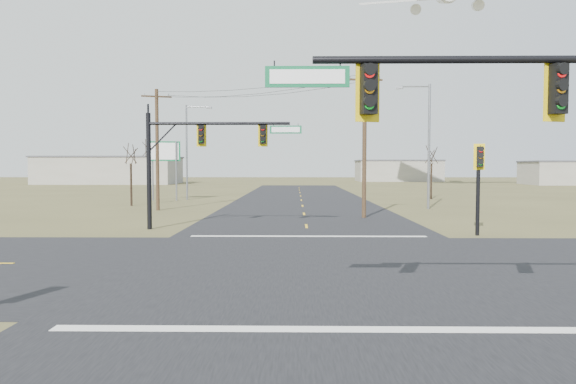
# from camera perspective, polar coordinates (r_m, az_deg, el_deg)

# --- Properties ---
(ground) EXTENTS (320.00, 320.00, 0.00)m
(ground) POSITION_cam_1_polar(r_m,az_deg,el_deg) (18.87, 2.87, -8.08)
(ground) COLOR brown
(ground) RESTS_ON ground
(road_ew) EXTENTS (160.00, 14.00, 0.02)m
(road_ew) POSITION_cam_1_polar(r_m,az_deg,el_deg) (18.87, 2.87, -8.05)
(road_ew) COLOR black
(road_ew) RESTS_ON ground
(road_ns) EXTENTS (14.00, 160.00, 0.02)m
(road_ns) POSITION_cam_1_polar(r_m,az_deg,el_deg) (18.87, 2.87, -8.05)
(road_ns) COLOR black
(road_ns) RESTS_ON ground
(stop_bar_near) EXTENTS (12.00, 0.40, 0.01)m
(stop_bar_near) POSITION_cam_1_polar(r_m,az_deg,el_deg) (11.59, 4.26, -14.95)
(stop_bar_near) COLOR silver
(stop_bar_near) RESTS_ON road_ns
(stop_bar_far) EXTENTS (12.00, 0.40, 0.01)m
(stop_bar_far) POSITION_cam_1_polar(r_m,az_deg,el_deg) (26.26, 2.27, -4.93)
(stop_bar_far) COLOR silver
(stop_bar_far) RESTS_ON road_ns
(mast_arm_near) EXTENTS (10.33, 0.55, 6.43)m
(mast_arm_near) POSITION_cam_1_polar(r_m,az_deg,el_deg) (12.42, 27.97, 7.74)
(mast_arm_near) COLOR black
(mast_arm_near) RESTS_ON ground
(mast_arm_far) EXTENTS (8.83, 0.54, 6.62)m
(mast_arm_far) POSITION_cam_1_polar(r_m,az_deg,el_deg) (29.60, -9.43, 5.17)
(mast_arm_far) COLOR black
(mast_arm_far) RESTS_ON ground
(pedestal_signal_ne) EXTENTS (0.64, 0.56, 4.78)m
(pedestal_signal_ne) POSITION_cam_1_polar(r_m,az_deg,el_deg) (28.19, 20.48, 2.37)
(pedestal_signal_ne) COLOR black
(pedestal_signal_ne) RESTS_ON ground
(utility_pole_near) EXTENTS (2.48, 0.41, 10.17)m
(utility_pole_near) POSITION_cam_1_polar(r_m,az_deg,el_deg) (36.08, 8.49, 5.47)
(utility_pole_near) COLOR #45331D
(utility_pole_near) RESTS_ON ground
(utility_pole_far) EXTENTS (2.34, 0.84, 9.90)m
(utility_pole_far) POSITION_cam_1_polar(r_m,az_deg,el_deg) (43.43, -14.33, 4.78)
(utility_pole_far) COLOR #45331D
(utility_pole_far) RESTS_ON ground
(highway_sign) EXTENTS (3.32, 0.60, 6.28)m
(highway_sign) POSITION_cam_1_polar(r_m,az_deg,el_deg) (55.95, -13.58, 3.61)
(highway_sign) COLOR slate
(highway_sign) RESTS_ON ground
(streetlight_a) EXTENTS (2.94, 0.44, 10.49)m
(streetlight_a) POSITION_cam_1_polar(r_m,az_deg,el_deg) (44.80, 15.11, 5.68)
(streetlight_a) COLOR slate
(streetlight_a) RESTS_ON ground
(streetlight_c) EXTENTS (2.86, 0.33, 10.23)m
(streetlight_c) POSITION_cam_1_polar(r_m,az_deg,el_deg) (56.61, -10.98, 4.96)
(streetlight_c) COLOR slate
(streetlight_c) RESTS_ON ground
(bare_tree_a) EXTENTS (2.81, 2.81, 6.08)m
(bare_tree_a) POSITION_cam_1_polar(r_m,az_deg,el_deg) (49.06, -17.08, 4.14)
(bare_tree_a) COLOR black
(bare_tree_a) RESTS_ON ground
(bare_tree_b) EXTENTS (3.70, 3.70, 7.43)m
(bare_tree_b) POSITION_cam_1_polar(r_m,az_deg,el_deg) (65.95, -15.28, 4.77)
(bare_tree_b) COLOR black
(bare_tree_b) RESTS_ON ground
(bare_tree_c) EXTENTS (3.45, 3.45, 6.29)m
(bare_tree_c) POSITION_cam_1_polar(r_m,az_deg,el_deg) (58.72, 15.66, 4.04)
(bare_tree_c) COLOR black
(bare_tree_c) RESTS_ON ground
(warehouse_left) EXTENTS (28.00, 14.00, 5.50)m
(warehouse_left) POSITION_cam_1_polar(r_m,az_deg,el_deg) (115.42, -19.15, 2.25)
(warehouse_left) COLOR #9C988B
(warehouse_left) RESTS_ON ground
(warehouse_mid) EXTENTS (20.00, 12.00, 5.00)m
(warehouse_mid) POSITION_cam_1_polar(r_m,az_deg,el_deg) (131.06, 12.09, 2.28)
(warehouse_mid) COLOR #9C988B
(warehouse_mid) RESTS_ON ground
(warehouse_right) EXTENTS (18.00, 10.00, 4.50)m
(warehouse_right) POSITION_cam_1_polar(r_m,az_deg,el_deg) (117.55, 29.07, 1.81)
(warehouse_right) COLOR #9C988B
(warehouse_right) RESTS_ON ground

